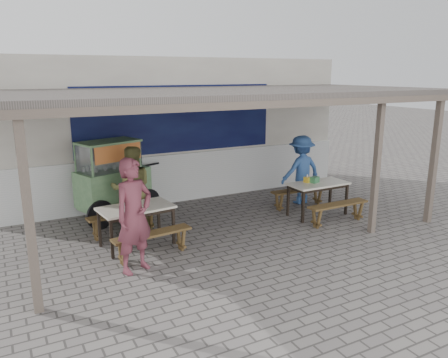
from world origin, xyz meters
name	(u,v)px	position (x,y,z in m)	size (l,w,h in m)	color
ground	(248,238)	(0.00, 0.00, 0.00)	(60.00, 60.00, 0.00)	#68635E
back_wall	(178,129)	(0.00, 3.58, 1.72)	(9.00, 1.28, 3.50)	silver
warung_roof	(228,94)	(0.02, 0.90, 2.71)	(9.00, 4.21, 2.81)	#58504B
table_left	(136,211)	(-2.03, 0.64, 0.67)	(1.39, 0.89, 0.75)	white
bench_left_street	(152,239)	(-1.95, -0.02, 0.34)	(1.44, 0.44, 0.45)	brown
bench_left_wall	(123,218)	(-2.10, 1.31, 0.34)	(1.44, 0.44, 0.45)	brown
table_right	(318,186)	(2.09, 0.48, 0.67)	(1.35, 0.66, 0.75)	white
bench_right_street	(338,209)	(2.09, -0.19, 0.34)	(1.45, 0.29, 0.45)	brown
bench_right_wall	(299,194)	(2.09, 1.15, 0.34)	(1.45, 0.29, 0.45)	brown
vendor_cart	(112,177)	(-2.02, 2.38, 0.94)	(2.04, 1.34, 1.73)	#749E69
patron_street_side	(134,216)	(-2.36, -0.39, 0.93)	(0.68, 0.45, 1.86)	brown
patron_wall_side	(132,188)	(-1.83, 1.54, 0.86)	(0.84, 0.65, 1.72)	brown
patron_right_table	(301,170)	(2.34, 1.44, 0.84)	(1.08, 0.62, 1.67)	#33599B
tissue_box	(307,180)	(1.90, 0.63, 0.81)	(0.12, 0.12, 0.12)	gold
donation_box	(315,180)	(2.03, 0.54, 0.82)	(0.20, 0.13, 0.13)	#337446
condiment_jar	(139,200)	(-1.90, 0.88, 0.80)	(0.09, 0.09, 0.10)	white
condiment_bowl	(125,207)	(-2.23, 0.64, 0.77)	(0.17, 0.17, 0.04)	silver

